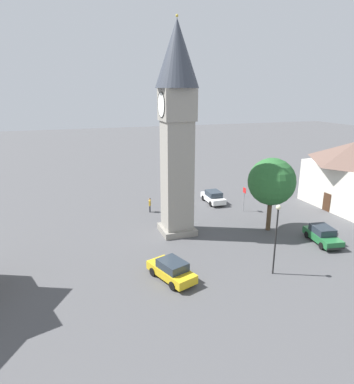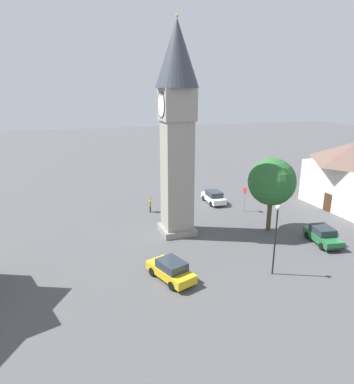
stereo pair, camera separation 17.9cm
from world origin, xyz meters
name	(u,v)px [view 1 (the left image)]	position (x,y,z in m)	size (l,w,h in m)	color
ground_plane	(177,232)	(0.00, 0.00, 0.00)	(200.00, 200.00, 0.00)	#4C4C4F
clock_tower	(177,114)	(0.00, 0.00, 11.36)	(3.86, 3.86, 19.47)	gray
car_blue_kerb	(213,197)	(-7.32, 7.15, 0.76)	(4.15, 1.85, 1.53)	white
car_silver_kerb	(323,235)	(6.49, 11.85, 0.76)	(4.34, 2.31, 1.53)	#236B38
car_red_corner	(172,270)	(8.20, -3.15, 0.76)	(4.46, 2.98, 1.53)	gold
pedestrian	(150,204)	(-6.51, -1.11, 1.01)	(0.53, 0.33, 1.69)	black
tree	(272,182)	(2.30, 8.84, 4.98)	(4.57, 4.57, 7.29)	brown
building_terrace_right	(351,175)	(-0.58, 21.37, 4.02)	(10.72, 6.58, 7.86)	silver
lamp_post	(277,229)	(9.87, 4.43, 3.65)	(0.36, 0.36, 5.53)	black
road_sign	(244,195)	(-3.40, 9.23, 1.90)	(0.60, 0.07, 2.80)	gray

